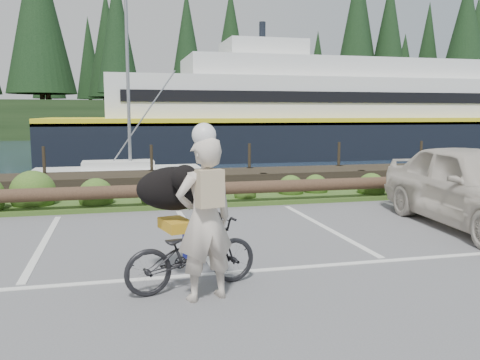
% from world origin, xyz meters
% --- Properties ---
extents(ground, '(72.00, 72.00, 0.00)m').
position_xyz_m(ground, '(0.00, 0.00, 0.00)').
color(ground, '#58585B').
extents(harbor_backdrop, '(170.00, 160.00, 30.00)m').
position_xyz_m(harbor_backdrop, '(0.39, 78.52, -0.00)').
color(harbor_backdrop, '#19283D').
rests_on(harbor_backdrop, ground).
extents(vegetation_strip, '(34.00, 1.60, 0.10)m').
position_xyz_m(vegetation_strip, '(0.00, 5.30, 0.05)').
color(vegetation_strip, '#3D5B21').
rests_on(vegetation_strip, ground).
extents(log_rail, '(32.00, 0.30, 0.60)m').
position_xyz_m(log_rail, '(0.00, 4.60, 0.00)').
color(log_rail, '#443021').
rests_on(log_rail, ground).
extents(bicycle, '(1.85, 1.03, 0.92)m').
position_xyz_m(bicycle, '(-0.44, -0.91, 0.46)').
color(bicycle, black).
rests_on(bicycle, ground).
extents(cyclist, '(0.81, 0.63, 1.95)m').
position_xyz_m(cyclist, '(-0.34, -1.31, 0.98)').
color(cyclist, beige).
rests_on(cyclist, ground).
extents(dog, '(0.74, 1.12, 0.59)m').
position_xyz_m(dog, '(-0.58, -0.36, 1.22)').
color(dog, black).
rests_on(dog, bicycle).
extents(parked_car, '(2.32, 4.96, 1.64)m').
position_xyz_m(parked_car, '(5.46, 1.25, 0.82)').
color(parked_car, beige).
rests_on(parked_car, ground).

